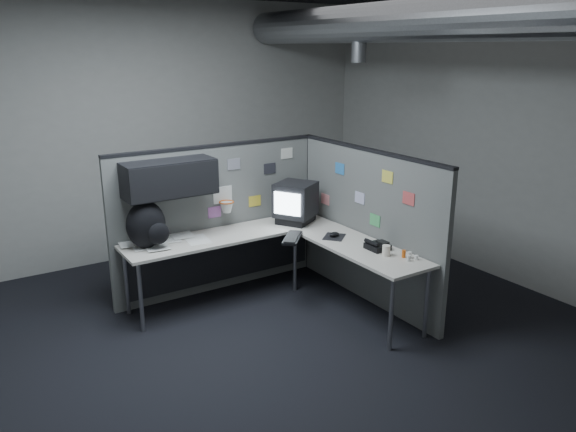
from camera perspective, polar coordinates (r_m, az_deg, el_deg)
room at (r=5.18m, az=5.45°, el=11.04°), size 5.62×5.62×3.22m
partition_back at (r=6.01m, az=-8.27°, el=1.05°), size 2.44×0.42×1.63m
partition_right at (r=5.94m, az=7.98°, el=-0.91°), size 0.07×2.23×1.63m
desk at (r=5.85m, az=-2.35°, el=-3.16°), size 2.31×2.11×0.73m
monitor at (r=6.21m, az=0.77°, el=1.42°), size 0.54×0.54×0.45m
keyboard at (r=5.72m, az=0.45°, el=-2.22°), size 0.39×0.40×0.04m
mouse at (r=5.80m, az=4.72°, el=-1.98°), size 0.31×0.31×0.05m
phone at (r=5.50m, az=9.04°, el=-3.01°), size 0.19×0.21×0.10m
bottles at (r=5.31m, az=12.15°, el=-3.97°), size 0.12×0.14×0.07m
cup at (r=5.34m, az=9.94°, el=-3.48°), size 0.09×0.09×0.10m
papers at (r=5.79m, az=-12.59°, el=-2.47°), size 0.87×0.60×0.02m
backpack at (r=5.57m, az=-14.12°, el=-0.95°), size 0.42×0.38×0.47m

